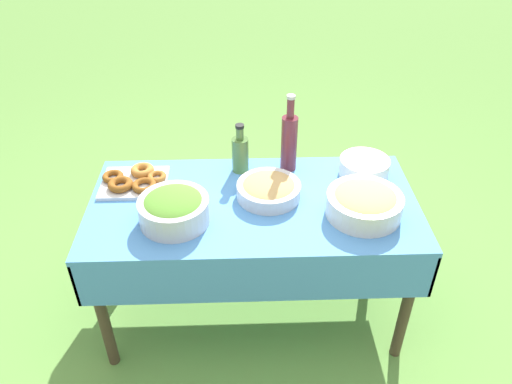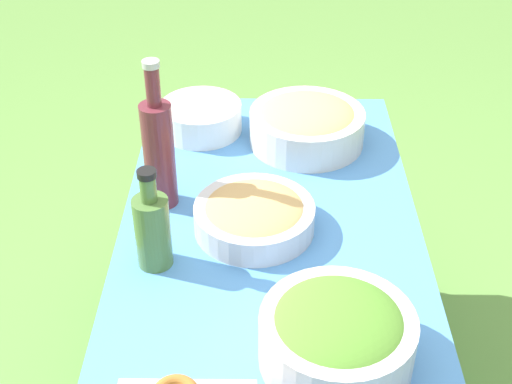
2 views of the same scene
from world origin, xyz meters
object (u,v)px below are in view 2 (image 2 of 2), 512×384
object	(u,v)px
bread_bowl	(254,215)
wine_bottle	(159,150)
olive_oil_bottle	(152,228)
salad_bowl	(337,334)
pasta_bowl	(307,124)
plate_stack	(201,118)

from	to	relation	value
bread_bowl	wine_bottle	bearing A→B (deg)	-115.04
olive_oil_bottle	salad_bowl	bearing A→B (deg)	53.73
pasta_bowl	wine_bottle	distance (m)	0.47
salad_bowl	pasta_bowl	distance (m)	0.79
pasta_bowl	bread_bowl	distance (m)	0.42
plate_stack	wine_bottle	world-z (taller)	wine_bottle
plate_stack	wine_bottle	bearing A→B (deg)	-11.23
olive_oil_bottle	wine_bottle	distance (m)	0.24
plate_stack	pasta_bowl	bearing A→B (deg)	77.84
olive_oil_bottle	wine_bottle	bearing A→B (deg)	-177.49
olive_oil_bottle	wine_bottle	xyz separation A→B (m)	(-0.23, -0.01, 0.05)
salad_bowl	wine_bottle	world-z (taller)	wine_bottle
pasta_bowl	plate_stack	world-z (taller)	pasta_bowl
plate_stack	olive_oil_bottle	size ratio (longest dim) A/B	0.95
plate_stack	olive_oil_bottle	distance (m)	0.58
pasta_bowl	olive_oil_bottle	size ratio (longest dim) A/B	1.30
salad_bowl	pasta_bowl	bearing A→B (deg)	-178.69
olive_oil_bottle	bread_bowl	size ratio (longest dim) A/B	0.86
salad_bowl	plate_stack	bearing A→B (deg)	-159.69
salad_bowl	bread_bowl	world-z (taller)	salad_bowl
pasta_bowl	wine_bottle	bearing A→B (deg)	-52.13
wine_bottle	bread_bowl	xyz separation A→B (m)	(0.11, 0.23, -0.11)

